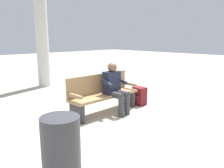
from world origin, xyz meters
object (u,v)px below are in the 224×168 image
bench_near (103,93)px  trash_bin (61,152)px  support_pillar (42,33)px  person_seated (115,87)px  backpack (139,96)px

bench_near → trash_bin: size_ratio=2.10×
bench_near → trash_bin: 2.73m
bench_near → support_pillar: support_pillar is taller
trash_bin → person_seated: bearing=-148.1°
backpack → trash_bin: trash_bin is taller
backpack → support_pillar: bearing=-80.4°
bench_near → support_pillar: bearing=-97.9°
backpack → bench_near: bearing=-10.4°
backpack → support_pillar: 4.27m
trash_bin → support_pillar: bearing=-115.9°
bench_near → backpack: 1.14m
person_seated → backpack: size_ratio=2.54×
trash_bin → backpack: bearing=-155.6°
person_seated → backpack: bearing=-179.3°
backpack → trash_bin: (3.26, 1.48, 0.20)m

